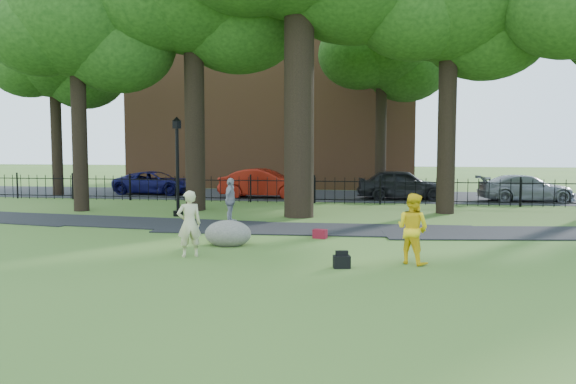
% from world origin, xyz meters
% --- Properties ---
extents(ground, '(120.00, 120.00, 0.00)m').
position_xyz_m(ground, '(0.00, 0.00, 0.00)').
color(ground, '#3A6122').
rests_on(ground, ground).
extents(footpath, '(36.07, 3.85, 0.03)m').
position_xyz_m(footpath, '(1.00, 3.90, 0.00)').
color(footpath, black).
rests_on(footpath, ground).
extents(street, '(80.00, 7.00, 0.02)m').
position_xyz_m(street, '(0.00, 16.00, 0.00)').
color(street, black).
rests_on(street, ground).
extents(iron_fence, '(44.00, 0.04, 1.20)m').
position_xyz_m(iron_fence, '(0.00, 12.00, 0.60)').
color(iron_fence, black).
rests_on(iron_fence, ground).
extents(brick_building, '(18.00, 8.00, 12.00)m').
position_xyz_m(brick_building, '(-4.00, 24.00, 6.00)').
color(brick_building, brown).
rests_on(brick_building, ground).
extents(tree_row, '(26.82, 7.96, 12.42)m').
position_xyz_m(tree_row, '(0.52, 8.40, 8.15)').
color(tree_row, black).
rests_on(tree_row, ground).
extents(woman, '(0.69, 0.61, 1.59)m').
position_xyz_m(woman, '(-1.52, -0.88, 0.79)').
color(woman, beige).
rests_on(woman, ground).
extents(man, '(0.98, 0.94, 1.58)m').
position_xyz_m(man, '(3.68, -0.85, 0.79)').
color(man, yellow).
rests_on(man, ground).
extents(pedestrian, '(0.41, 0.92, 1.54)m').
position_xyz_m(pedestrian, '(-2.09, 5.01, 0.77)').
color(pedestrian, '#9D9DA1').
rests_on(pedestrian, ground).
extents(boulder, '(1.29, 0.99, 0.73)m').
position_xyz_m(boulder, '(-1.02, 0.76, 0.37)').
color(boulder, '#696357').
rests_on(boulder, ground).
extents(lamppost, '(0.37, 0.37, 3.72)m').
position_xyz_m(lamppost, '(-4.52, 6.50, 1.82)').
color(lamppost, black).
rests_on(lamppost, ground).
extents(backpack, '(0.40, 0.30, 0.27)m').
position_xyz_m(backpack, '(2.15, -1.55, 0.14)').
color(backpack, black).
rests_on(backpack, ground).
extents(red_bag, '(0.43, 0.33, 0.26)m').
position_xyz_m(red_bag, '(1.28, 2.26, 0.13)').
color(red_bag, maroon).
rests_on(red_bag, ground).
extents(red_sedan, '(4.56, 1.78, 1.48)m').
position_xyz_m(red_sedan, '(-2.77, 14.14, 0.74)').
color(red_sedan, maroon).
rests_on(red_sedan, ground).
extents(navy_van, '(4.64, 2.42, 1.25)m').
position_xyz_m(navy_van, '(-9.04, 15.32, 0.62)').
color(navy_van, '#0D0D42').
rests_on(navy_van, ground).
extents(grey_car, '(4.49, 2.03, 1.50)m').
position_xyz_m(grey_car, '(4.06, 14.53, 0.75)').
color(grey_car, black).
rests_on(grey_car, ground).
extents(silver_car, '(4.55, 2.29, 1.27)m').
position_xyz_m(silver_car, '(9.78, 14.28, 0.63)').
color(silver_car, gray).
rests_on(silver_car, ground).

